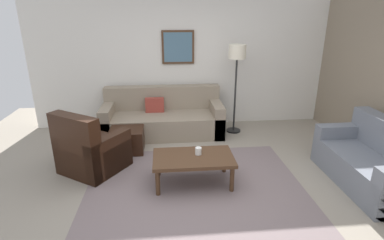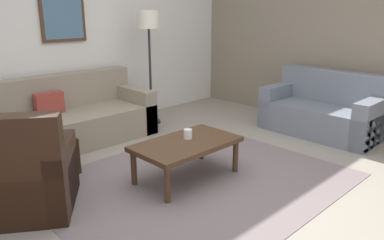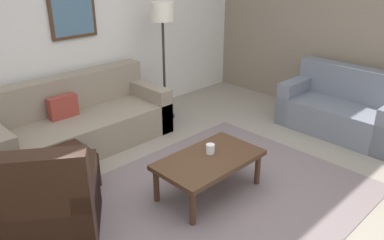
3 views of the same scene
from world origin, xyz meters
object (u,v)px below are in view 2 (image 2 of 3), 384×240
coffee_table (187,146)px  framed_artwork (63,18)px  couch_main (63,121)px  ottoman (44,156)px  cup (188,134)px  armchair_leather (23,181)px  couch_loveseat (324,112)px  lamp_standing (149,31)px

coffee_table → framed_artwork: bearing=91.7°
coffee_table → framed_artwork: size_ratio=1.70×
coffee_table → framed_artwork: 2.69m
couch_main → ottoman: (-0.62, -0.79, -0.09)m
couch_main → cup: bearing=-75.6°
ottoman → framed_artwork: (0.96, 1.22, 1.41)m
cup → armchair_leather: bearing=165.0°
couch_loveseat → armchair_leather: bearing=169.5°
armchair_leather → ottoman: bearing=55.6°
coffee_table → lamp_standing: lamp_standing is taller
couch_main → couch_loveseat: 3.64m
armchair_leather → lamp_standing: (2.49, 1.38, 1.10)m
ottoman → cup: (1.10, -1.10, 0.26)m
lamp_standing → armchair_leather: bearing=-151.1°
couch_main → ottoman: couch_main is taller
couch_loveseat → framed_artwork: framed_artwork is taller
coffee_table → lamp_standing: size_ratio=0.64×
coffee_table → armchair_leather: bearing=162.3°
couch_main → coffee_table: couch_main is taller
couch_loveseat → armchair_leather: size_ratio=1.43×
cup → framed_artwork: 2.60m
cup → coffee_table: bearing=-143.0°
couch_main → couch_loveseat: (2.90, -2.21, 0.00)m
ottoman → cup: 1.58m
couch_main → framed_artwork: bearing=51.6°
ottoman → cup: bearing=-45.0°
couch_main → coffee_table: size_ratio=2.07×
couch_main → lamp_standing: 1.80m
armchair_leather → cup: 1.63m
cup → lamp_standing: (0.92, 1.80, 0.95)m
armchair_leather → coffee_table: armchair_leather is taller
couch_loveseat → coffee_table: couch_loveseat is taller
framed_artwork → coffee_table: bearing=-88.3°
lamp_standing → framed_artwork: size_ratio=2.64×
couch_main → armchair_leather: 1.83m
coffee_table → cup: cup is taller
framed_artwork → armchair_leather: bearing=-126.9°
armchair_leather → framed_artwork: bearing=53.1°
couch_loveseat → ottoman: size_ratio=2.84×
armchair_leather → framed_artwork: size_ratio=1.72×
armchair_leather → coffee_table: size_ratio=1.01×
armchair_leather → coffee_table: 1.57m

